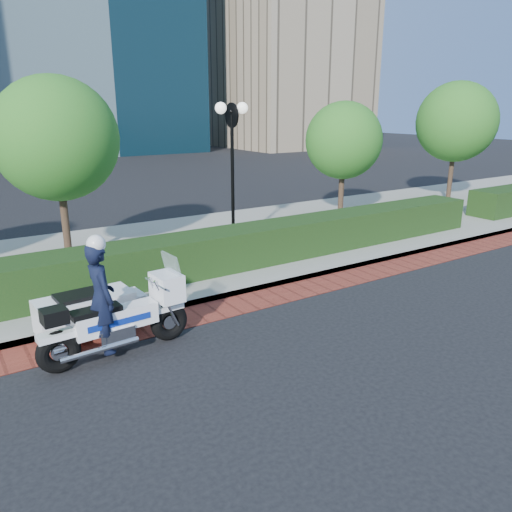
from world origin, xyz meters
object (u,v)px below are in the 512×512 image
tree_b (56,139)px  tree_c (344,141)px  tree_d (456,122)px  police_motorcycle (101,309)px  lamppost (232,153)px

tree_b → tree_c: (10.00, -0.00, -0.39)m
tree_d → police_motorcycle: size_ratio=1.87×
police_motorcycle → lamppost: bearing=34.8°
lamppost → tree_c: bearing=13.3°
tree_d → police_motorcycle: tree_d is taller
tree_b → tree_d: size_ratio=0.95×
tree_b → tree_c: 10.01m
lamppost → tree_b: bearing=163.9°
tree_d → police_motorcycle: 18.26m
tree_d → lamppost: bearing=-173.8°
lamppost → police_motorcycle: size_ratio=1.52×
tree_c → tree_d: tree_d is taller
tree_b → tree_d: bearing=0.0°
lamppost → tree_b: size_ratio=0.86×
tree_c → police_motorcycle: bearing=-153.1°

